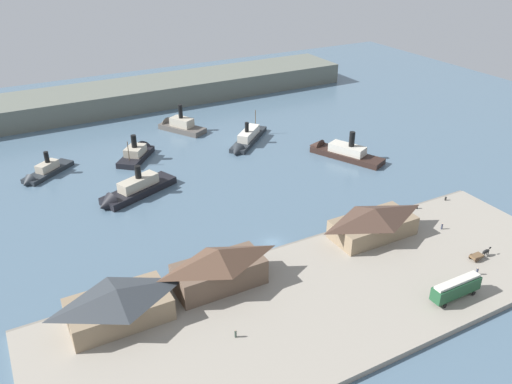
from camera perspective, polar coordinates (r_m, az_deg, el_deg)
The scene contains 20 objects.
ground_plane at distance 116.31m, azimuth 1.81°, elevation -5.58°, with size 320.00×320.00×0.00m, color slate.
quay_promenade at distance 101.25m, azimuth 8.20°, elevation -11.24°, with size 110.00×36.00×1.20m, color gray.
seawall_edge at distance 113.46m, azimuth 2.73°, elevation -6.24°, with size 110.00×0.80×1.00m, color slate.
ferry_shed_west_terminal at distance 95.45m, azimuth -14.85°, elevation -11.79°, with size 17.69×10.29×6.51m.
ferry_shed_east_terminal at distance 99.75m, azimuth -4.07°, elevation -8.23°, with size 17.52×8.38×8.19m.
ferry_shed_customs_shed at distance 117.66m, azimuth 12.74°, elevation -3.22°, with size 19.02×9.37×6.85m.
street_tram at distance 104.25m, azimuth 21.07°, elevation -9.74°, with size 10.64×2.60×4.04m.
horse_cart at distance 118.28m, azimuth 23.33°, elevation -6.29°, with size 5.57×1.67×1.87m.
pedestrian_at_waters_edge at distance 125.85m, azimuth 19.70°, elevation -3.57°, with size 0.37×0.37×1.51m.
pedestrian_by_tram at distance 113.04m, azimuth 23.06°, elevation -8.01°, with size 0.41×0.41×1.66m.
pedestrian_near_west_shed at distance 90.81m, azimuth -2.26°, elevation -15.26°, with size 0.38×0.38×1.55m.
mooring_post_center_east at distance 132.77m, azimuth 17.21°, elevation -1.57°, with size 0.44×0.44×0.90m, color black.
mooring_post_center_west at distance 139.02m, azimuth 20.05°, elevation -0.68°, with size 0.44×0.44×0.90m, color black.
ferry_approaching_east at distance 180.67m, azimuth -8.58°, elevation 7.22°, with size 13.74×18.24×11.03m.
ferry_approaching_west at distance 160.23m, azimuth 9.06°, elevation 4.44°, with size 15.32×24.65×10.50m.
ferry_mid_harbor at distance 166.90m, azimuth -1.11°, elevation 5.69°, with size 21.28×20.21×9.92m.
ferry_near_quay at distance 161.39m, azimuth -12.78°, elevation 4.25°, with size 14.88×16.16×9.67m.
ferry_outer_harbor at distance 156.73m, azimuth -22.32°, elevation 1.92°, with size 16.32×14.14×8.09m.
ferry_moored_west at distance 137.89m, azimuth -13.51°, elevation 0.02°, with size 23.28×14.05×9.69m.
far_headland at distance 208.68m, azimuth -13.78°, elevation 10.22°, with size 180.00×24.00×8.00m, color #60665B.
Camera 1 is at (-49.68, -83.70, 63.66)m, focal length 36.53 mm.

